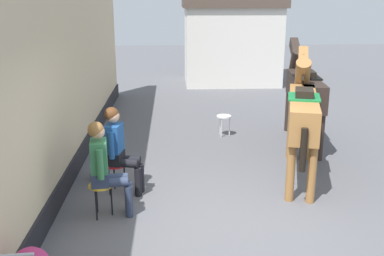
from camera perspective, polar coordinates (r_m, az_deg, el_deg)
name	(u,v)px	position (r m, az deg, el deg)	size (l,w,h in m)	color
ground_plane	(208,153)	(9.06, 2.02, -3.14)	(40.00, 40.00, 0.00)	#56565B
pub_facade_wall	(53,94)	(7.40, -17.02, 4.07)	(0.34, 14.00, 3.40)	#CCB793
distant_cottage	(232,31)	(16.22, 4.97, 11.98)	(3.40, 2.60, 3.50)	silver
seated_visitor_near	(104,164)	(6.40, -10.94, -4.48)	(0.61, 0.49, 1.39)	gold
seated_visitor_far	(118,146)	(7.12, -9.18, -2.24)	(0.61, 0.48, 1.39)	red
saddled_horse_near	(302,110)	(7.86, 13.66, 2.18)	(1.02, 2.94, 2.06)	#9E6B38
saddled_horse_far	(304,89)	(9.70, 13.82, 4.81)	(0.65, 3.00, 2.06)	#2D231E
spare_stool_white	(224,118)	(10.07, 4.01, 1.23)	(0.32, 0.32, 0.46)	white
satchel_bag	(98,173)	(7.95, -11.64, -5.55)	(0.28, 0.12, 0.20)	black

